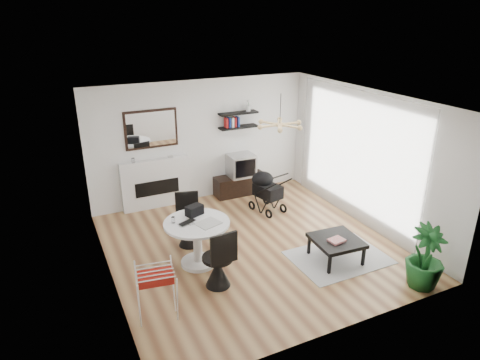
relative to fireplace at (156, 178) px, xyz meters
name	(u,v)px	position (x,y,z in m)	size (l,w,h in m)	color
floor	(251,246)	(1.10, -2.42, -0.69)	(5.00, 5.00, 0.00)	brown
ceiling	(253,100)	(1.10, -2.42, 2.01)	(5.00, 5.00, 0.00)	white
wall_back	(201,141)	(1.10, 0.08, 0.66)	(5.00, 5.00, 0.00)	white
wall_left	(104,204)	(-1.40, -2.42, 0.66)	(5.00, 5.00, 0.00)	white
wall_right	(365,158)	(3.60, -2.42, 0.66)	(5.00, 5.00, 0.00)	white
sheer_curtain	(355,156)	(3.50, -2.22, 0.66)	(0.04, 3.60, 2.60)	white
fireplace	(156,178)	(0.00, 0.00, 0.00)	(1.50, 0.17, 2.16)	white
shelf_lower	(238,127)	(1.96, -0.05, 0.91)	(0.90, 0.25, 0.04)	black
shelf_upper	(238,113)	(1.96, -0.05, 1.23)	(0.90, 0.25, 0.04)	black
pendant_lamp	(280,125)	(1.80, -2.12, 1.46)	(0.90, 0.90, 0.10)	tan
tv_console	(240,185)	(1.96, -0.15, -0.46)	(1.22, 0.43, 0.46)	black
crt_tv	(241,165)	(1.97, -0.15, 0.03)	(0.60, 0.52, 0.52)	#B1B1B4
dining_table	(197,237)	(0.01, -2.57, -0.15)	(1.10, 1.10, 0.80)	white
laptop	(189,223)	(-0.13, -2.58, 0.13)	(0.31, 0.20, 0.02)	black
black_bag	(194,210)	(0.07, -2.30, 0.21)	(0.29, 0.17, 0.17)	black
newspaper	(208,223)	(0.16, -2.70, 0.12)	(0.38, 0.31, 0.01)	silver
drinking_glass	(173,220)	(-0.35, -2.42, 0.17)	(0.06, 0.06, 0.10)	white
chair_far	(188,229)	(0.08, -1.87, -0.38)	(0.50, 0.52, 0.98)	black
chair_near	(218,268)	(0.08, -3.29, -0.36)	(0.48, 0.50, 1.02)	black
drying_rack	(157,294)	(-0.99, -3.65, -0.26)	(0.61, 0.58, 0.81)	white
stroller	(266,193)	(2.08, -1.18, -0.28)	(0.64, 0.84, 0.95)	black
rug	(338,257)	(2.30, -3.45, -0.68)	(1.65, 1.19, 0.01)	#A7A7A7
coffee_table	(336,241)	(2.21, -3.47, -0.32)	(0.83, 0.83, 0.40)	black
magazines	(337,240)	(2.15, -3.53, -0.25)	(0.26, 0.21, 0.04)	red
potted_plant	(426,257)	(2.97, -4.66, -0.17)	(0.58, 0.58, 1.03)	#17501E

